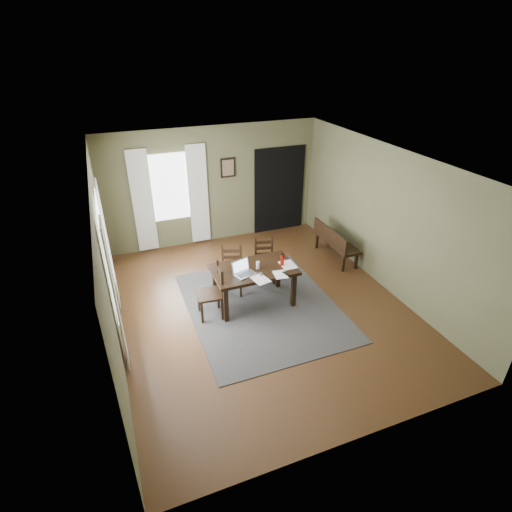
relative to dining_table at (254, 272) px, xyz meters
name	(u,v)px	position (x,y,z in m)	size (l,w,h in m)	color
ground	(262,306)	(0.10, -0.15, -0.66)	(5.00, 6.00, 0.01)	#492C16
room_shell	(263,216)	(0.10, -0.15, 1.15)	(5.02, 6.02, 2.71)	brown
rug	(262,306)	(0.10, -0.15, -0.65)	(2.60, 3.20, 0.01)	#383838
dining_table	(254,272)	(0.00, 0.00, 0.00)	(1.48, 0.89, 0.74)	black
chair_end	(213,292)	(-0.80, -0.10, -0.17)	(0.47, 0.47, 0.99)	black
chair_back_left	(232,271)	(-0.24, 0.52, -0.21)	(0.51, 0.51, 0.92)	black
chair_back_right	(265,261)	(0.50, 0.69, -0.22)	(0.47, 0.47, 0.88)	black
bench	(334,240)	(2.25, 0.96, -0.21)	(0.43, 1.32, 0.75)	black
laptop	(243,270)	(-0.24, -0.10, 0.15)	(0.42, 0.37, 0.24)	#B7B7BC
computer_mouse	(261,274)	(0.04, -0.25, 0.11)	(0.05, 0.09, 0.03)	#3F3F42
tv_remote	(286,274)	(0.44, -0.39, 0.10)	(0.04, 0.16, 0.02)	black
drinking_glass	(258,265)	(0.06, -0.05, 0.16)	(0.07, 0.07, 0.14)	silver
water_bottle	(282,260)	(0.52, -0.09, 0.20)	(0.09, 0.09, 0.24)	#B2180D
paper_b	(280,274)	(0.35, -0.37, 0.09)	(0.22, 0.29, 0.00)	white
paper_d	(288,265)	(0.62, -0.12, 0.09)	(0.25, 0.33, 0.00)	white
paper_e	(260,279)	(-0.03, -0.39, 0.09)	(0.25, 0.32, 0.00)	white
window_left	(107,256)	(-2.37, 0.05, 0.79)	(0.01, 1.30, 1.70)	white
window_back	(170,187)	(-0.90, 2.82, 0.79)	(1.00, 0.01, 1.50)	white
curtain_left_near	(115,298)	(-2.34, -0.77, 0.54)	(0.03, 0.48, 2.30)	silver
curtain_left_far	(108,247)	(-2.34, 0.87, 0.54)	(0.03, 0.48, 2.30)	silver
curtain_back_left	(143,202)	(-1.52, 2.79, 0.54)	(0.44, 0.03, 2.30)	silver
curtain_back_right	(198,195)	(-0.28, 2.79, 0.54)	(0.44, 0.03, 2.30)	silver
framed_picture	(228,168)	(0.45, 2.81, 1.09)	(0.34, 0.03, 0.44)	black
doorway_back	(279,190)	(1.75, 2.82, 0.39)	(1.30, 0.03, 2.10)	black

